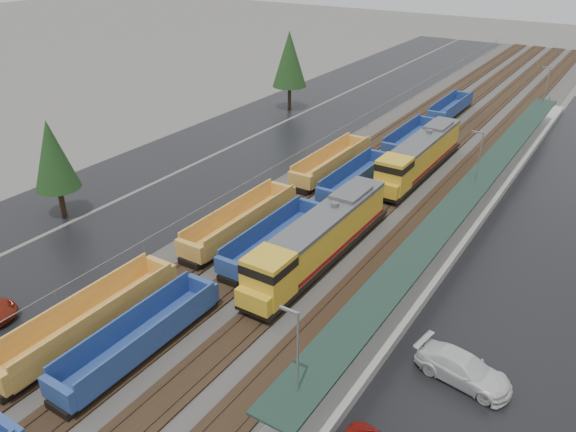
# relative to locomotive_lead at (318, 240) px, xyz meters

# --- Properties ---
(ballast_strip) EXTENTS (20.00, 160.00, 0.08)m
(ballast_strip) POSITION_rel_locomotive_lead_xyz_m (-2.00, 24.96, -2.24)
(ballast_strip) COLOR #302D2B
(ballast_strip) RESTS_ON ground
(trackbed) EXTENTS (14.60, 160.00, 0.22)m
(trackbed) POSITION_rel_locomotive_lead_xyz_m (-2.00, 24.96, -2.13)
(trackbed) COLOR black
(trackbed) RESTS_ON ground
(west_parking_lot) EXTENTS (10.00, 160.00, 0.02)m
(west_parking_lot) POSITION_rel_locomotive_lead_xyz_m (-17.00, 24.96, -2.27)
(west_parking_lot) COLOR black
(west_parking_lot) RESTS_ON ground
(west_road) EXTENTS (9.00, 160.00, 0.02)m
(west_road) POSITION_rel_locomotive_lead_xyz_m (-27.00, 24.96, -2.27)
(west_road) COLOR black
(west_road) RESTS_ON ground
(station_platform) EXTENTS (3.00, 80.00, 8.00)m
(station_platform) POSITION_rel_locomotive_lead_xyz_m (7.50, 14.97, -1.55)
(station_platform) COLOR #9E9B93
(station_platform) RESTS_ON ground
(chainlink_fence) EXTENTS (0.08, 160.04, 2.02)m
(chainlink_fence) POSITION_rel_locomotive_lead_xyz_m (-11.50, 23.40, -0.67)
(chainlink_fence) COLOR gray
(chainlink_fence) RESTS_ON ground
(tree_west_near) EXTENTS (3.96, 3.96, 9.00)m
(tree_west_near) POSITION_rel_locomotive_lead_xyz_m (-24.00, -5.04, 3.54)
(tree_west_near) COLOR #332316
(tree_west_near) RESTS_ON ground
(tree_west_far) EXTENTS (4.84, 4.84, 11.00)m
(tree_west_far) POSITION_rel_locomotive_lead_xyz_m (-25.00, 34.96, 4.84)
(tree_west_far) COLOR #332316
(tree_west_far) RESTS_ON ground
(locomotive_lead) EXTENTS (2.85, 18.78, 4.25)m
(locomotive_lead) POSITION_rel_locomotive_lead_xyz_m (0.00, 0.00, 0.00)
(locomotive_lead) COLOR black
(locomotive_lead) RESTS_ON ground
(locomotive_trail) EXTENTS (2.85, 18.78, 4.25)m
(locomotive_trail) POSITION_rel_locomotive_lead_xyz_m (0.00, 21.00, 0.00)
(locomotive_trail) COLOR black
(locomotive_trail) RESTS_ON ground
(well_string_yellow) EXTENTS (2.64, 77.89, 2.34)m
(well_string_yellow) POSITION_rel_locomotive_lead_xyz_m (-8.00, -15.23, -1.12)
(well_string_yellow) COLOR #C58536
(well_string_yellow) RESTS_ON ground
(well_string_blue) EXTENTS (2.50, 100.39, 2.22)m
(well_string_blue) POSITION_rel_locomotive_lead_xyz_m (-4.00, -0.05, -1.16)
(well_string_blue) COLOR navy
(well_string_blue) RESTS_ON ground
(parked_car_east_c) EXTENTS (3.16, 5.95, 1.64)m
(parked_car_east_c) POSITION_rel_locomotive_lead_xyz_m (13.36, -6.29, -1.46)
(parked_car_east_c) COLOR white
(parked_car_east_c) RESTS_ON ground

